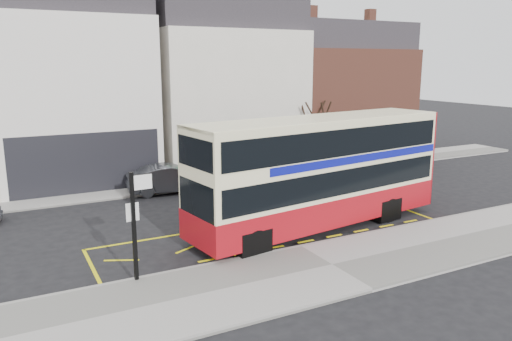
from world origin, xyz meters
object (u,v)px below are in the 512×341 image
bus_stop_post (135,217)px  car_grey (171,179)px  double_decker_bus (320,171)px  car_white (328,169)px  street_tree_right (315,110)px

bus_stop_post → car_grey: bearing=63.5°
double_decker_bus → car_white: bearing=44.3°
double_decker_bus → car_white: size_ratio=2.63×
street_tree_right → car_white: bearing=-105.4°
double_decker_bus → car_grey: bearing=105.9°
car_grey → car_white: car_grey is taller
double_decker_bus → street_tree_right: (5.91, 9.12, 1.41)m
double_decker_bus → street_tree_right: bearing=49.1°
double_decker_bus → bus_stop_post: size_ratio=3.45×
car_grey → street_tree_right: (9.53, 0.93, 3.05)m
car_grey → car_white: size_ratio=1.02×
car_grey → street_tree_right: street_tree_right is taller
bus_stop_post → car_grey: 11.06m
bus_stop_post → street_tree_right: size_ratio=0.60×
double_decker_bus → street_tree_right: 10.96m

